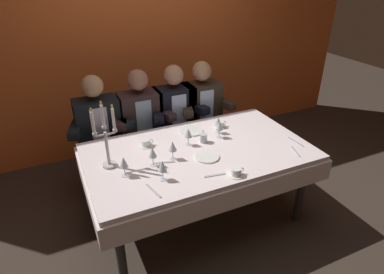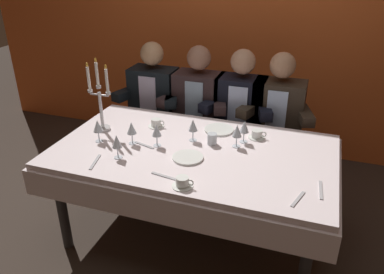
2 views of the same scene
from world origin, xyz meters
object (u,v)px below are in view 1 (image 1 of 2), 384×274
(coffee_cup_2, at_px, (146,143))
(seated_diner_2, at_px, (174,110))
(wine_glass_4, at_px, (188,133))
(dinner_plate_0, at_px, (191,131))
(wine_glass_6, at_px, (162,166))
(water_tumbler_0, at_px, (203,138))
(wine_glass_2, at_px, (152,153))
(seated_diner_3, at_px, (201,105))
(seated_diner_1, at_px, (140,116))
(dining_table, at_px, (199,161))
(dinner_plate_1, at_px, (207,157))
(coffee_cup_0, at_px, (236,172))
(seated_diner_0, at_px, (98,124))
(wine_glass_0, at_px, (219,126))
(wine_glass_5, at_px, (124,163))
(wine_glass_1, at_px, (218,122))
(wine_glass_3, at_px, (173,147))
(coffee_cup_1, at_px, (220,125))
(candelabra, at_px, (106,141))

(coffee_cup_2, distance_m, seated_diner_2, 0.82)
(wine_glass_4, relative_size, seated_diner_2, 0.13)
(dinner_plate_0, distance_m, wine_glass_4, 0.28)
(dinner_plate_0, height_order, wine_glass_4, wine_glass_4)
(wine_glass_6, distance_m, water_tumbler_0, 0.66)
(wine_glass_4, relative_size, coffee_cup_2, 1.24)
(wine_glass_2, height_order, seated_diner_3, seated_diner_3)
(wine_glass_4, xyz_separation_m, water_tumbler_0, (0.15, -0.01, -0.07))
(seated_diner_1, bearing_deg, dinner_plate_0, -58.14)
(wine_glass_2, relative_size, seated_diner_3, 0.13)
(wine_glass_2, distance_m, water_tumbler_0, 0.57)
(dining_table, height_order, dinner_plate_0, dinner_plate_0)
(dinner_plate_1, height_order, seated_diner_3, seated_diner_3)
(dinner_plate_1, bearing_deg, wine_glass_6, -162.22)
(coffee_cup_0, xyz_separation_m, seated_diner_0, (-0.78, 1.35, -0.03))
(wine_glass_0, distance_m, wine_glass_5, 0.97)
(dinner_plate_0, xyz_separation_m, wine_glass_1, (0.22, -0.13, 0.11))
(coffee_cup_0, bearing_deg, water_tumbler_0, 89.07)
(wine_glass_5, distance_m, water_tumbler_0, 0.81)
(coffee_cup_2, height_order, seated_diner_0, seated_diner_0)
(coffee_cup_2, bearing_deg, wine_glass_3, -65.21)
(coffee_cup_1, bearing_deg, wine_glass_5, -158.04)
(wine_glass_3, xyz_separation_m, seated_diner_3, (0.71, 0.93, -0.12))
(seated_diner_3, bearing_deg, coffee_cup_0, -105.18)
(wine_glass_5, relative_size, wine_glass_6, 1.00)
(dinner_plate_0, relative_size, seated_diner_3, 0.18)
(wine_glass_6, bearing_deg, coffee_cup_2, 85.84)
(seated_diner_3, bearing_deg, coffee_cup_2, -143.23)
(dinner_plate_1, bearing_deg, wine_glass_2, 170.49)
(coffee_cup_1, bearing_deg, dinner_plate_0, 174.07)
(seated_diner_0, bearing_deg, coffee_cup_2, -64.45)
(wine_glass_0, height_order, coffee_cup_1, wine_glass_0)
(dinner_plate_0, distance_m, seated_diner_0, 0.95)
(coffee_cup_0, distance_m, seated_diner_1, 1.39)
(wine_glass_5, xyz_separation_m, coffee_cup_2, (0.28, 0.37, -0.09))
(dinner_plate_0, distance_m, wine_glass_3, 0.52)
(seated_diner_3, bearing_deg, wine_glass_3, -127.46)
(dinner_plate_1, xyz_separation_m, seated_diner_0, (-0.70, 1.03, -0.01))
(wine_glass_5, relative_size, water_tumbler_0, 2.03)
(dining_table, xyz_separation_m, dinner_plate_0, (0.09, 0.34, 0.13))
(dining_table, bearing_deg, seated_diner_2, 81.51)
(seated_diner_0, bearing_deg, wine_glass_3, -64.69)
(wine_glass_3, height_order, wine_glass_4, same)
(wine_glass_3, distance_m, coffee_cup_0, 0.55)
(candelabra, xyz_separation_m, seated_diner_3, (1.21, 0.82, -0.23))
(candelabra, distance_m, wine_glass_5, 0.23)
(wine_glass_4, xyz_separation_m, wine_glass_6, (-0.38, -0.40, 0.00))
(seated_diner_2, bearing_deg, wine_glass_4, -103.00)
(wine_glass_2, height_order, seated_diner_2, seated_diner_2)
(dining_table, xyz_separation_m, water_tumbler_0, (0.10, 0.11, 0.16))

